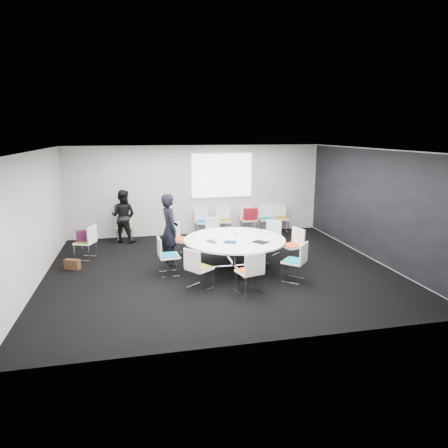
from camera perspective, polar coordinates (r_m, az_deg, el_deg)
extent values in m
cube|color=black|center=(9.62, -0.66, -6.51)|extent=(8.00, 7.00, 0.04)
cube|color=white|center=(9.08, -0.71, 10.64)|extent=(8.00, 7.00, 0.04)
cube|color=#AEA9A4|center=(12.67, -3.89, 4.83)|extent=(8.00, 0.04, 2.80)
cube|color=#AEA9A4|center=(5.94, 6.14, -4.66)|extent=(8.00, 0.04, 2.80)
cube|color=#AEA9A4|center=(9.33, -25.65, 0.62)|extent=(0.04, 7.00, 2.80)
cube|color=#AEA9A4|center=(10.78, 20.77, 2.57)|extent=(0.04, 7.00, 2.80)
cube|color=black|center=(10.76, 20.63, 2.57)|extent=(0.01, 6.94, 2.74)
cube|color=silver|center=(9.65, 1.50, -6.07)|extent=(0.90, 0.90, 0.08)
cylinder|color=silver|center=(9.55, 1.51, -4.23)|extent=(0.10, 0.10, 0.65)
cylinder|color=white|center=(9.46, 1.52, -2.24)|extent=(2.39, 2.39, 0.04)
cube|color=white|center=(12.69, -0.28, 6.93)|extent=(1.90, 0.03, 1.35)
cube|color=silver|center=(10.07, 9.55, -4.43)|extent=(0.53, 0.53, 0.42)
cube|color=white|center=(10.00, 9.59, -3.17)|extent=(0.56, 0.57, 0.04)
cube|color=#E05219|center=(9.99, 9.60, -3.01)|extent=(0.48, 0.49, 0.03)
cube|color=white|center=(10.07, 10.57, -1.74)|extent=(0.17, 0.45, 0.42)
cube|color=silver|center=(10.80, 6.50, -3.12)|extent=(0.59, 0.59, 0.42)
cube|color=white|center=(10.74, 6.53, -1.94)|extent=(0.63, 0.64, 0.04)
cube|color=#096F7A|center=(10.73, 6.53, -1.78)|extent=(0.55, 0.55, 0.03)
cube|color=white|center=(10.86, 7.13, -0.54)|extent=(0.33, 0.37, 0.42)
cube|color=silver|center=(11.10, -1.07, -2.60)|extent=(0.55, 0.55, 0.42)
cube|color=white|center=(11.04, -1.07, -1.45)|extent=(0.59, 0.58, 0.04)
cube|color=olive|center=(11.03, -1.07, -1.30)|extent=(0.51, 0.50, 0.03)
cube|color=white|center=(11.15, -1.67, -0.08)|extent=(0.44, 0.21, 0.42)
cube|color=silver|center=(10.57, -6.17, -3.47)|extent=(0.59, 0.59, 0.42)
cube|color=white|center=(10.51, -6.20, -2.27)|extent=(0.64, 0.64, 0.04)
cube|color=#D24613|center=(10.50, -6.20, -2.11)|extent=(0.55, 0.55, 0.03)
cube|color=white|center=(10.58, -7.13, -0.91)|extent=(0.34, 0.36, 0.42)
cube|color=silver|center=(9.26, -7.82, -5.93)|extent=(0.46, 0.46, 0.42)
cube|color=white|center=(9.19, -7.86, -4.57)|extent=(0.48, 0.50, 0.04)
cube|color=#086180|center=(9.18, -7.87, -4.39)|extent=(0.42, 0.44, 0.03)
cube|color=white|center=(9.09, -9.21, -3.29)|extent=(0.08, 0.46, 0.42)
cube|color=silver|center=(8.41, -3.49, -7.82)|extent=(0.59, 0.59, 0.42)
cube|color=white|center=(8.33, -3.52, -6.34)|extent=(0.63, 0.63, 0.04)
cube|color=olive|center=(8.32, -3.52, -6.15)|extent=(0.54, 0.55, 0.03)
cube|color=white|center=(8.11, -4.59, -5.17)|extent=(0.30, 0.39, 0.42)
cube|color=silver|center=(8.21, 3.60, -8.34)|extent=(0.52, 0.52, 0.42)
cube|color=white|center=(8.13, 3.63, -6.83)|extent=(0.56, 0.55, 0.04)
cube|color=red|center=(8.12, 3.63, -6.63)|extent=(0.49, 0.47, 0.03)
cube|color=white|center=(7.89, 4.45, -5.71)|extent=(0.45, 0.16, 0.42)
cube|color=silver|center=(8.94, 9.91, -6.71)|extent=(0.59, 0.59, 0.42)
cube|color=white|center=(8.86, 9.97, -5.31)|extent=(0.63, 0.64, 0.04)
cube|color=#08767F|center=(8.85, 9.98, -5.13)|extent=(0.55, 0.55, 0.03)
cube|color=white|center=(8.73, 11.33, -4.07)|extent=(0.33, 0.37, 0.42)
cube|color=silver|center=(12.55, -2.94, -0.76)|extent=(0.48, 0.48, 0.42)
cube|color=white|center=(12.50, -2.95, 0.26)|extent=(0.52, 0.50, 0.04)
cube|color=#0C6484|center=(12.49, -2.95, 0.40)|extent=(0.45, 0.43, 0.03)
cube|color=white|center=(12.65, -3.25, 1.47)|extent=(0.46, 0.10, 0.42)
cube|color=silver|center=(12.67, -0.07, -0.62)|extent=(0.47, 0.47, 0.42)
cube|color=white|center=(12.62, -0.08, 0.40)|extent=(0.51, 0.49, 0.04)
cube|color=olive|center=(12.61, -0.08, 0.53)|extent=(0.44, 0.42, 0.03)
cube|color=white|center=(12.77, -0.16, 1.61)|extent=(0.46, 0.09, 0.42)
cube|color=silver|center=(12.86, 3.51, -0.43)|extent=(0.45, 0.45, 0.42)
cube|color=white|center=(12.81, 3.52, 0.57)|extent=(0.49, 0.47, 0.04)
cube|color=red|center=(12.80, 3.52, 0.70)|extent=(0.42, 0.40, 0.03)
cube|color=white|center=(12.96, 3.23, 1.75)|extent=(0.46, 0.06, 0.42)
cube|color=silver|center=(13.00, 6.13, -0.34)|extent=(0.47, 0.47, 0.42)
cube|color=white|center=(12.95, 6.15, 0.65)|extent=(0.51, 0.49, 0.04)
cube|color=#076976|center=(12.94, 6.16, 0.78)|extent=(0.44, 0.43, 0.03)
cube|color=white|center=(13.10, 6.00, 1.83)|extent=(0.46, 0.09, 0.42)
cube|color=silver|center=(13.18, 8.09, -0.21)|extent=(0.45, 0.45, 0.42)
cube|color=white|center=(13.13, 8.12, 0.76)|extent=(0.49, 0.47, 0.04)
cube|color=#726415|center=(13.12, 8.13, 0.89)|extent=(0.43, 0.41, 0.03)
cube|color=white|center=(13.28, 7.91, 1.92)|extent=(0.46, 0.07, 0.42)
cube|color=silver|center=(10.88, -19.14, -3.66)|extent=(0.55, 0.55, 0.42)
cube|color=white|center=(10.82, -19.23, -2.49)|extent=(0.58, 0.59, 0.04)
cube|color=#576813|center=(10.81, -19.25, -2.34)|extent=(0.50, 0.51, 0.03)
cube|color=white|center=(10.66, -18.34, -1.37)|extent=(0.20, 0.44, 0.42)
cube|color=silver|center=(12.37, -14.03, -1.35)|extent=(0.46, 0.46, 0.42)
cube|color=white|center=(12.31, -14.09, -0.32)|extent=(0.50, 0.49, 0.04)
cube|color=olive|center=(12.31, -14.10, -0.18)|extent=(0.44, 0.42, 0.03)
cube|color=white|center=(12.47, -14.02, 0.93)|extent=(0.46, 0.09, 0.42)
imported|color=black|center=(9.78, -7.78, -0.80)|extent=(0.54, 0.72, 1.77)
imported|color=black|center=(12.10, -14.20, 1.10)|extent=(0.93, 0.84, 1.56)
imported|color=#333338|center=(9.20, -1.59, -2.46)|extent=(0.33, 0.38, 0.03)
cube|color=silver|center=(9.42, -1.38, -1.35)|extent=(0.03, 0.30, 0.22)
cube|color=black|center=(9.17, 5.18, -2.59)|extent=(0.35, 0.37, 0.02)
cube|color=navy|center=(9.13, 0.90, -2.58)|extent=(0.32, 0.30, 0.03)
cube|color=silver|center=(9.73, 4.33, -1.70)|extent=(0.36, 0.35, 0.00)
cube|color=silver|center=(9.52, 6.40, -2.08)|extent=(0.33, 0.25, 0.00)
cylinder|color=white|center=(9.78, 1.62, -1.32)|extent=(0.08, 0.08, 0.09)
cube|color=black|center=(9.22, 6.21, -2.55)|extent=(0.15, 0.08, 0.01)
cube|color=#46122F|center=(10.77, -19.31, -1.57)|extent=(0.42, 0.22, 0.28)
cube|color=#3F2314|center=(10.21, -20.85, -5.41)|extent=(0.39, 0.29, 0.24)
cube|color=maroon|center=(12.56, 3.79, 1.52)|extent=(0.44, 0.16, 0.36)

